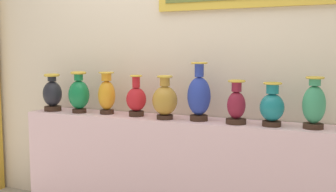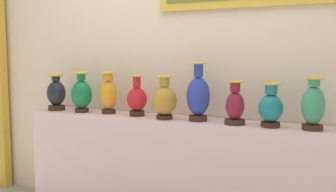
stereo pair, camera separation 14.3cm
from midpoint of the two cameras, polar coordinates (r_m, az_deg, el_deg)
The scene contains 11 objects.
display_shelf at distance 3.07m, azimuth -1.36°, elevation -10.92°, with size 2.38×0.34×0.84m, color beige.
back_wall at distance 3.14m, azimuth 0.64°, elevation 8.49°, with size 4.46×0.14×2.85m.
vase_onyx at distance 3.48m, azimuth -17.49°, elevation 0.30°, with size 0.16×0.16×0.31m.
vase_emerald at distance 3.31m, azimuth -13.95°, elevation 0.29°, with size 0.17×0.17×0.34m.
vase_amber at distance 3.20m, azimuth -10.12°, elevation 0.22°, with size 0.14×0.14×0.34m.
vase_crimson at distance 3.05m, azimuth -5.95°, elevation -0.47°, with size 0.15×0.15×0.32m.
vase_ochre at distance 2.90m, azimuth -1.95°, elevation -0.58°, with size 0.19×0.19×0.32m.
vase_cobalt at distance 2.83m, azimuth 3.05°, elevation 0.01°, with size 0.17×0.17×0.42m.
vase_burgundy at distance 2.73m, azimuth 8.35°, elevation -1.31°, with size 0.14×0.14×0.30m.
vase_teal at distance 2.69m, azimuth 13.31°, elevation -1.49°, with size 0.16×0.16×0.29m.
vase_jade at distance 2.67m, azimuth 18.89°, elevation -1.21°, with size 0.14×0.14×0.34m.
Camera 1 is at (1.14, -2.70, 1.32)m, focal length 42.22 mm.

